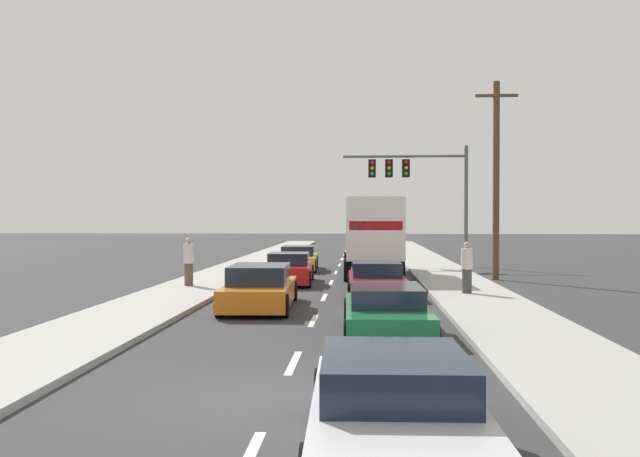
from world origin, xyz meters
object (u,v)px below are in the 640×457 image
object	(u,v)px
car_red	(289,270)
utility_pole_mid	(496,178)
car_orange	(260,288)
car_green	(386,312)
car_silver	(395,408)
pedestrian_mid_block	(189,262)
pedestrian_near_corner	(467,267)
car_yellow	(298,259)
car_maroon	(376,281)
traffic_signal_mast	(409,176)
box_truck	(372,233)

from	to	relation	value
car_red	utility_pole_mid	world-z (taller)	utility_pole_mid
car_orange	car_green	distance (m)	5.54
car_green	car_silver	distance (m)	7.65
utility_pole_mid	pedestrian_mid_block	xyz separation A→B (m)	(-12.14, -4.47, -3.33)
car_red	car_orange	world-z (taller)	car_orange
pedestrian_mid_block	pedestrian_near_corner	bearing A→B (deg)	-10.45
pedestrian_mid_block	car_yellow	bearing A→B (deg)	70.19
car_red	pedestrian_near_corner	world-z (taller)	pedestrian_near_corner
car_maroon	car_yellow	bearing A→B (deg)	108.66
car_silver	car_red	bearing A→B (deg)	99.80
car_maroon	pedestrian_near_corner	bearing A→B (deg)	2.13
car_yellow	car_red	bearing A→B (deg)	-87.65
car_yellow	traffic_signal_mast	bearing A→B (deg)	26.31
box_truck	car_silver	size ratio (longest dim) A/B	1.89
box_truck	car_silver	world-z (taller)	box_truck
traffic_signal_mast	box_truck	bearing A→B (deg)	-108.03
traffic_signal_mast	car_silver	bearing A→B (deg)	-94.28
car_maroon	car_green	size ratio (longest dim) A/B	0.96
car_silver	pedestrian_mid_block	size ratio (longest dim) A/B	2.33
box_truck	pedestrian_near_corner	world-z (taller)	box_truck
traffic_signal_mast	pedestrian_mid_block	bearing A→B (deg)	-127.20
car_yellow	pedestrian_near_corner	xyz separation A→B (m)	(6.72, -10.80, 0.44)
car_silver	box_truck	bearing A→B (deg)	89.80
car_green	car_silver	bearing A→B (deg)	-91.30
car_yellow	pedestrian_near_corner	distance (m)	12.72
car_maroon	pedestrian_near_corner	world-z (taller)	pedestrian_near_corner
traffic_signal_mast	car_green	bearing A→B (deg)	-95.36
car_red	car_orange	xyz separation A→B (m)	(-0.08, -7.22, 0.03)
car_yellow	car_red	distance (m)	6.71
car_orange	pedestrian_near_corner	world-z (taller)	pedestrian_near_corner
car_red	car_maroon	world-z (taller)	car_red
car_yellow	traffic_signal_mast	world-z (taller)	traffic_signal_mast
car_green	traffic_signal_mast	xyz separation A→B (m)	(1.97, 21.00, 4.36)
car_orange	utility_pole_mid	distance (m)	13.37
car_maroon	pedestrian_mid_block	bearing A→B (deg)	164.27
car_red	car_maroon	bearing A→B (deg)	-50.99
car_maroon	traffic_signal_mast	bearing A→B (deg)	81.57
utility_pole_mid	pedestrian_near_corner	xyz separation A→B (m)	(-2.19, -6.30, -3.36)
box_truck	pedestrian_mid_block	size ratio (longest dim) A/B	4.42
traffic_signal_mast	utility_pole_mid	distance (m)	8.01
pedestrian_mid_block	car_maroon	bearing A→B (deg)	-15.73
traffic_signal_mast	car_maroon	bearing A→B (deg)	-98.43
box_truck	utility_pole_mid	distance (m)	5.85
car_maroon	pedestrian_mid_block	size ratio (longest dim) A/B	2.50
car_green	pedestrian_near_corner	bearing A→B (deg)	68.10
car_silver	car_orange	bearing A→B (deg)	105.84
car_maroon	car_green	bearing A→B (deg)	-89.48
car_maroon	car_green	distance (m)	7.26
car_orange	traffic_signal_mast	xyz separation A→B (m)	(5.52, 16.75, 4.30)
utility_pole_mid	car_green	bearing A→B (deg)	-110.67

